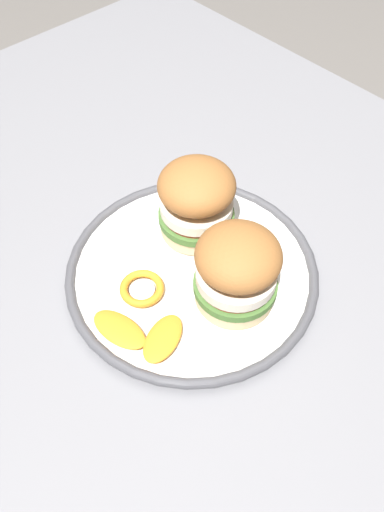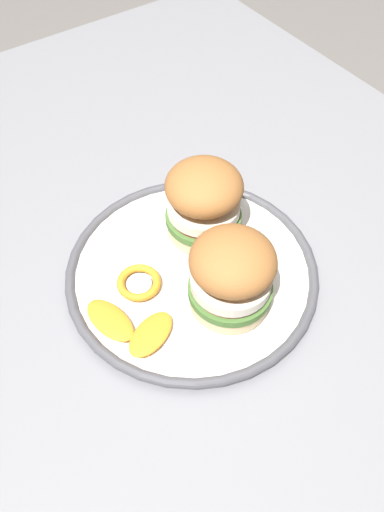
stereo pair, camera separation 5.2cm
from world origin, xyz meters
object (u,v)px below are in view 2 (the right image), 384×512
object	(u,v)px
sandwich_half_left	(204,201)
sandwich_half_right	(232,274)
dining_table	(175,324)
dinner_plate	(192,272)

from	to	relation	value
sandwich_half_left	sandwich_half_right	distance (m)	0.11
dining_table	dinner_plate	world-z (taller)	dinner_plate
dining_table	sandwich_half_right	xyz separation A→B (m)	(0.07, 0.03, 0.17)
dining_table	dinner_plate	size ratio (longest dim) A/B	3.98
dining_table	sandwich_half_left	size ratio (longest dim) A/B	10.19
dining_table	dinner_plate	bearing A→B (deg)	77.49
sandwich_half_left	dinner_plate	bearing A→B (deg)	-47.77
dinner_plate	dining_table	bearing A→B (deg)	-102.51
sandwich_half_left	dining_table	bearing A→B (deg)	-62.44
dinner_plate	sandwich_half_right	xyz separation A→B (m)	(0.06, 0.01, 0.06)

